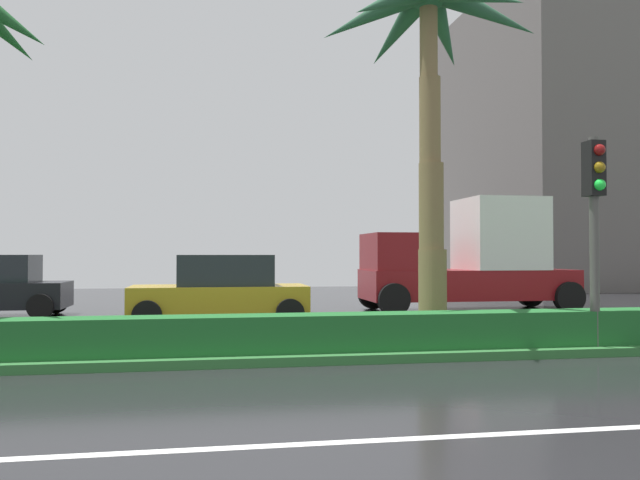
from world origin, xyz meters
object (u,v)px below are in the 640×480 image
traffic_signal_median_right (595,202)px  box_truck_lead (470,260)px  palm_tree_centre_left (428,43)px  car_in_traffic_third (221,291)px

traffic_signal_median_right → box_truck_lead: bearing=81.1°
palm_tree_centre_left → car_in_traffic_third: size_ratio=1.69×
box_truck_lead → traffic_signal_median_right: bearing=81.1°
car_in_traffic_third → box_truck_lead: bearing=-161.1°
palm_tree_centre_left → box_truck_lead: 8.91m
car_in_traffic_third → box_truck_lead: size_ratio=0.67×
traffic_signal_median_right → box_truck_lead: traffic_signal_median_right is taller
traffic_signal_median_right → box_truck_lead: 8.75m
traffic_signal_median_right → palm_tree_centre_left: bearing=144.2°
palm_tree_centre_left → car_in_traffic_third: palm_tree_centre_left is taller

